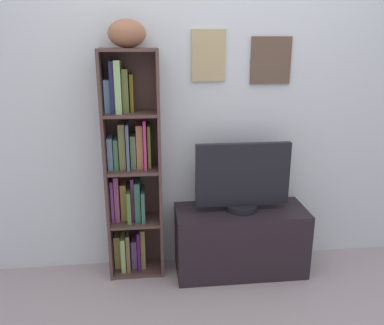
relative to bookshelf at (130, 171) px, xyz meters
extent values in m
cube|color=silver|center=(0.52, 0.12, 0.49)|extent=(4.80, 0.06, 2.50)
cube|color=tan|center=(0.55, 0.08, 0.77)|extent=(0.23, 0.02, 0.34)
cube|color=#BBB89C|center=(0.55, 0.08, 0.77)|extent=(0.18, 0.01, 0.29)
cube|color=brown|center=(0.99, 0.08, 0.74)|extent=(0.28, 0.02, 0.32)
cube|color=slate|center=(0.99, 0.08, 0.74)|extent=(0.23, 0.01, 0.27)
cube|color=#4F3831|center=(-0.16, -0.03, 0.03)|extent=(0.02, 0.24, 1.59)
cube|color=#4F3831|center=(0.20, -0.03, 0.03)|extent=(0.02, 0.24, 1.59)
cube|color=#4F3831|center=(0.02, 0.09, 0.03)|extent=(0.38, 0.01, 1.59)
cube|color=#4F3831|center=(0.02, -0.03, -0.76)|extent=(0.34, 0.23, 0.02)
cube|color=#4F3831|center=(0.02, -0.03, -0.37)|extent=(0.34, 0.23, 0.02)
cube|color=#4F3831|center=(0.02, -0.03, 0.02)|extent=(0.34, 0.23, 0.02)
cube|color=#4F3831|center=(0.02, -0.03, 0.41)|extent=(0.34, 0.23, 0.02)
cube|color=#4F3831|center=(0.02, -0.03, 0.81)|extent=(0.34, 0.23, 0.02)
cube|color=#A7964B|center=(-0.12, 0.02, -0.62)|extent=(0.04, 0.12, 0.25)
cube|color=#8BB763|center=(-0.07, -0.01, -0.61)|extent=(0.03, 0.18, 0.26)
cube|color=brown|center=(-0.04, -0.01, -0.60)|extent=(0.03, 0.19, 0.29)
cube|color=slate|center=(0.00, 0.02, -0.64)|extent=(0.04, 0.14, 0.22)
cube|color=#471352|center=(0.04, -0.01, -0.59)|extent=(0.02, 0.18, 0.31)
cube|color=olive|center=(0.07, 0.01, -0.59)|extent=(0.03, 0.15, 0.31)
cube|color=#8A4091|center=(-0.13, 0.01, -0.21)|extent=(0.02, 0.14, 0.30)
cube|color=#8B4770|center=(-0.10, 0.01, -0.19)|extent=(0.03, 0.15, 0.33)
cube|color=olive|center=(-0.05, 0.02, -0.23)|extent=(0.04, 0.13, 0.27)
cube|color=#4E7831|center=(-0.02, -0.01, -0.24)|extent=(0.03, 0.19, 0.23)
cube|color=#712671|center=(0.01, 0.01, -0.20)|extent=(0.02, 0.15, 0.31)
cube|color=#296445|center=(0.04, 0.00, -0.21)|extent=(0.04, 0.17, 0.29)
cube|color=#385E51|center=(0.08, -0.01, -0.25)|extent=(0.02, 0.19, 0.22)
cube|color=slate|center=(-0.12, 0.00, 0.14)|extent=(0.03, 0.17, 0.22)
cube|color=#366642|center=(-0.09, 0.00, 0.13)|extent=(0.03, 0.17, 0.21)
cube|color=olive|center=(-0.04, 0.00, 0.18)|extent=(0.04, 0.16, 0.31)
cube|color=#4C5C77|center=(-0.01, -0.01, 0.19)|extent=(0.02, 0.18, 0.31)
cube|color=#566E41|center=(0.03, 0.01, 0.14)|extent=(0.04, 0.15, 0.23)
cube|color=#9C6A40|center=(0.07, 0.01, 0.18)|extent=(0.04, 0.15, 0.30)
cube|color=#CB2D77|center=(0.11, -0.01, 0.20)|extent=(0.02, 0.18, 0.34)
cube|color=olive|center=(0.14, 0.01, 0.18)|extent=(0.02, 0.14, 0.29)
cube|color=#6695B2|center=(-0.12, 0.01, 0.52)|extent=(0.04, 0.14, 0.21)
cube|color=navy|center=(-0.08, 0.00, 0.58)|extent=(0.03, 0.17, 0.33)
cube|color=#92BE70|center=(-0.05, -0.01, 0.58)|extent=(0.04, 0.19, 0.34)
cube|color=brown|center=(0.00, 0.01, 0.56)|extent=(0.04, 0.15, 0.28)
cube|color=brown|center=(0.03, 0.02, 0.54)|extent=(0.02, 0.12, 0.24)
ellipsoid|color=#935E3F|center=(0.02, -0.03, 0.91)|extent=(0.31, 0.28, 0.17)
cube|color=black|center=(0.77, -0.10, -0.53)|extent=(0.93, 0.39, 0.48)
cube|color=black|center=(0.77, -0.29, -0.53)|extent=(0.84, 0.01, 0.31)
cylinder|color=black|center=(0.77, -0.10, -0.26)|extent=(0.22, 0.22, 0.04)
cube|color=black|center=(0.77, -0.10, -0.02)|extent=(0.66, 0.04, 0.45)
cube|color=#B9C9F5|center=(0.77, -0.12, -0.02)|extent=(0.62, 0.01, 0.41)
camera|label=1|loc=(0.13, -2.66, 0.88)|focal=37.44mm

